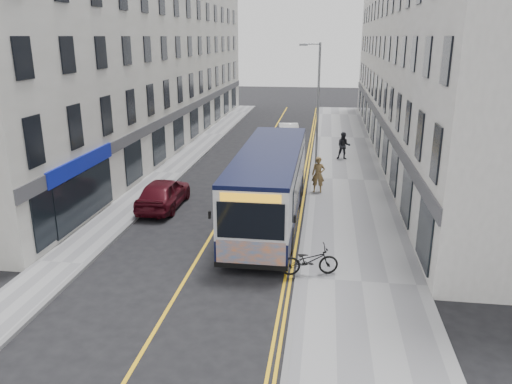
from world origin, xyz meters
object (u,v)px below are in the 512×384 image
(streetlamp, at_px, (317,103))
(city_bus, at_px, (270,183))
(pedestrian_far, at_px, (344,146))
(bicycle, at_px, (310,260))
(car_white, at_px, (289,133))
(car_maroon, at_px, (163,193))
(pedestrian_near, at_px, (318,175))

(streetlamp, height_order, city_bus, streetlamp)
(pedestrian_far, bearing_deg, streetlamp, -120.23)
(bicycle, relative_size, car_white, 0.46)
(bicycle, relative_size, car_maroon, 0.46)
(car_maroon, bearing_deg, pedestrian_near, -156.10)
(streetlamp, xyz_separation_m, bicycle, (0.23, -14.93, -3.72))
(pedestrian_far, relative_size, car_white, 0.42)
(streetlamp, height_order, car_maroon, streetlamp)
(city_bus, bearing_deg, streetlamp, 78.78)
(bicycle, distance_m, car_white, 24.11)
(streetlamp, bearing_deg, city_bus, -101.22)
(pedestrian_far, bearing_deg, bicycle, -94.56)
(city_bus, height_order, car_maroon, city_bus)
(streetlamp, xyz_separation_m, city_bus, (-1.86, -9.36, -2.51))
(city_bus, height_order, car_white, city_bus)
(city_bus, distance_m, pedestrian_near, 5.10)
(car_maroon, bearing_deg, bicycle, 138.63)
(streetlamp, bearing_deg, pedestrian_far, 59.05)
(pedestrian_far, bearing_deg, car_white, 126.79)
(streetlamp, xyz_separation_m, car_maroon, (-7.38, -8.21, -3.61))
(pedestrian_far, bearing_deg, pedestrian_near, -100.53)
(streetlamp, distance_m, pedestrian_near, 5.83)
(city_bus, bearing_deg, pedestrian_near, 64.50)
(car_white, bearing_deg, streetlamp, -83.23)
(pedestrian_far, xyz_separation_m, car_maroon, (-9.28, -11.39, -0.29))
(city_bus, distance_m, pedestrian_far, 13.11)
(pedestrian_near, xyz_separation_m, pedestrian_far, (1.59, 7.98, -0.04))
(city_bus, xyz_separation_m, car_maroon, (-5.52, 1.15, -1.10))
(pedestrian_far, distance_m, car_maroon, 14.69)
(car_white, bearing_deg, city_bus, -96.32)
(streetlamp, bearing_deg, car_maroon, -131.95)
(bicycle, xyz_separation_m, car_maroon, (-7.61, 6.72, 0.11))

